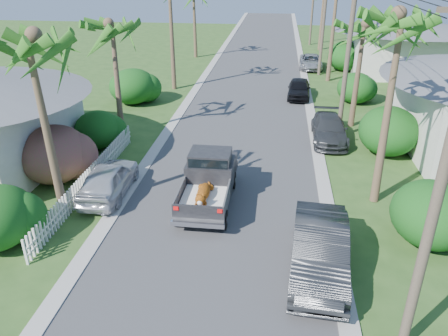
# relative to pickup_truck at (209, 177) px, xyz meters

# --- Properties ---
(ground) EXTENTS (120.00, 120.00, 0.00)m
(ground) POSITION_rel_pickup_truck_xyz_m (0.62, -5.16, -1.01)
(ground) COLOR #2C4E1D
(ground) RESTS_ON ground
(road) EXTENTS (8.00, 100.00, 0.02)m
(road) POSITION_rel_pickup_truck_xyz_m (0.62, 19.84, -1.00)
(road) COLOR #38383A
(road) RESTS_ON ground
(curb_left) EXTENTS (0.60, 100.00, 0.06)m
(curb_left) POSITION_rel_pickup_truck_xyz_m (-3.68, 19.84, -0.98)
(curb_left) COLOR #A5A39E
(curb_left) RESTS_ON ground
(curb_right) EXTENTS (0.60, 100.00, 0.06)m
(curb_right) POSITION_rel_pickup_truck_xyz_m (4.92, 19.84, -0.98)
(curb_right) COLOR #A5A39E
(curb_right) RESTS_ON ground
(pickup_truck) EXTENTS (1.98, 5.12, 2.06)m
(pickup_truck) POSITION_rel_pickup_truck_xyz_m (0.00, 0.00, 0.00)
(pickup_truck) COLOR black
(pickup_truck) RESTS_ON ground
(parked_car_rn) EXTENTS (2.09, 5.06, 1.63)m
(parked_car_rn) POSITION_rel_pickup_truck_xyz_m (4.22, -4.31, -0.19)
(parked_car_rn) COLOR #282A2D
(parked_car_rn) RESTS_ON ground
(parked_car_rm) EXTENTS (1.90, 4.56, 1.32)m
(parked_car_rm) POSITION_rel_pickup_truck_xyz_m (5.62, 7.29, -0.35)
(parked_car_rm) COLOR #313437
(parked_car_rm) RESTS_ON ground
(parked_car_rf) EXTENTS (1.80, 4.00, 1.34)m
(parked_car_rf) POSITION_rel_pickup_truck_xyz_m (4.22, 15.58, -0.34)
(parked_car_rf) COLOR black
(parked_car_rf) RESTS_ON ground
(parked_car_rd) EXTENTS (2.21, 4.51, 1.23)m
(parked_car_rd) POSITION_rel_pickup_truck_xyz_m (5.62, 25.20, -0.39)
(parked_car_rd) COLOR #9FA1A6
(parked_car_rd) RESTS_ON ground
(parked_car_ln) EXTENTS (1.80, 4.26, 1.44)m
(parked_car_ln) POSITION_rel_pickup_truck_xyz_m (-4.34, -0.16, -0.29)
(parked_car_ln) COLOR silver
(parked_car_ln) RESTS_ON ground
(palm_l_a) EXTENTS (4.40, 4.40, 8.20)m
(palm_l_a) POSITION_rel_pickup_truck_xyz_m (-5.58, -2.16, 5.92)
(palm_l_a) COLOR brown
(palm_l_a) RESTS_ON ground
(palm_l_b) EXTENTS (4.40, 4.40, 7.40)m
(palm_l_b) POSITION_rel_pickup_truck_xyz_m (-6.18, 6.84, 5.14)
(palm_l_b) COLOR brown
(palm_l_b) RESTS_ON ground
(palm_r_a) EXTENTS (4.40, 4.40, 8.70)m
(palm_r_a) POSITION_rel_pickup_truck_xyz_m (6.92, 0.84, 6.41)
(palm_r_a) COLOR brown
(palm_r_a) RESTS_ON ground
(palm_r_b) EXTENTS (4.40, 4.40, 7.20)m
(palm_r_b) POSITION_rel_pickup_truck_xyz_m (7.22, 9.84, 4.94)
(palm_r_b) COLOR brown
(palm_r_b) RESTS_ON ground
(shrub_l_b) EXTENTS (3.00, 3.30, 2.60)m
(shrub_l_b) POSITION_rel_pickup_truck_xyz_m (-7.18, 0.84, 0.29)
(shrub_l_b) COLOR #AE184B
(shrub_l_b) RESTS_ON ground
(shrub_l_c) EXTENTS (2.40, 2.64, 2.00)m
(shrub_l_c) POSITION_rel_pickup_truck_xyz_m (-6.78, 4.84, -0.01)
(shrub_l_c) COLOR #134413
(shrub_l_c) RESTS_ON ground
(shrub_l_d) EXTENTS (3.20, 3.52, 2.40)m
(shrub_l_d) POSITION_rel_pickup_truck_xyz_m (-7.38, 12.84, 0.19)
(shrub_l_d) COLOR #134413
(shrub_l_d) RESTS_ON ground
(shrub_r_a) EXTENTS (2.80, 3.08, 2.30)m
(shrub_r_a) POSITION_rel_pickup_truck_xyz_m (8.22, -2.16, 0.14)
(shrub_r_a) COLOR #134413
(shrub_r_a) RESTS_ON ground
(shrub_r_b) EXTENTS (3.00, 3.30, 2.50)m
(shrub_r_b) POSITION_rel_pickup_truck_xyz_m (8.42, 5.84, 0.24)
(shrub_r_b) COLOR #134413
(shrub_r_b) RESTS_ON ground
(shrub_r_c) EXTENTS (2.60, 2.86, 2.10)m
(shrub_r_c) POSITION_rel_pickup_truck_xyz_m (8.12, 14.84, 0.04)
(shrub_r_c) COLOR #134413
(shrub_r_c) RESTS_ON ground
(shrub_r_d) EXTENTS (3.20, 3.52, 2.60)m
(shrub_r_d) POSITION_rel_pickup_truck_xyz_m (8.62, 24.84, 0.29)
(shrub_r_d) COLOR #134413
(shrub_r_d) RESTS_ON ground
(picket_fence) EXTENTS (0.10, 11.00, 1.00)m
(picket_fence) POSITION_rel_pickup_truck_xyz_m (-5.38, 0.34, -0.51)
(picket_fence) COLOR white
(picket_fence) RESTS_ON ground
(house_right_far) EXTENTS (9.00, 8.00, 4.60)m
(house_right_far) POSITION_rel_pickup_truck_xyz_m (13.62, 24.84, 1.11)
(house_right_far) COLOR silver
(house_right_far) RESTS_ON ground
(utility_pole_a) EXTENTS (1.60, 0.26, 9.00)m
(utility_pole_a) POSITION_rel_pickup_truck_xyz_m (6.22, -7.16, 3.59)
(utility_pole_a) COLOR brown
(utility_pole_a) RESTS_ON ground
(utility_pole_b) EXTENTS (1.60, 0.26, 9.00)m
(utility_pole_b) POSITION_rel_pickup_truck_xyz_m (6.22, 7.84, 3.59)
(utility_pole_b) COLOR brown
(utility_pole_b) RESTS_ON ground
(utility_pole_c) EXTENTS (1.60, 0.26, 9.00)m
(utility_pole_c) POSITION_rel_pickup_truck_xyz_m (6.22, 22.84, 3.59)
(utility_pole_c) COLOR brown
(utility_pole_c) RESTS_ON ground
(utility_pole_d) EXTENTS (1.60, 0.26, 9.00)m
(utility_pole_d) POSITION_rel_pickup_truck_xyz_m (6.22, 37.84, 3.59)
(utility_pole_d) COLOR brown
(utility_pole_d) RESTS_ON ground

